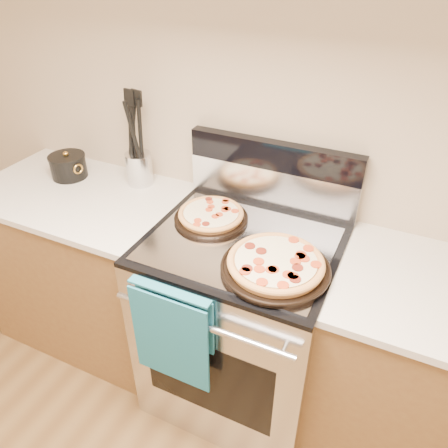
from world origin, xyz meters
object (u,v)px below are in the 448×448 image
at_px(pepperoni_pizza_back, 211,215).
at_px(range_body, 241,323).
at_px(saucepan, 69,167).
at_px(utensil_crock, 139,168).
at_px(pepperoni_pizza_front, 276,265).

bearing_deg(pepperoni_pizza_back, range_body, -21.25).
bearing_deg(saucepan, utensil_crock, 15.02).
xyz_separation_m(range_body, utensil_crock, (-0.66, 0.24, 0.54)).
xyz_separation_m(pepperoni_pizza_front, utensil_crock, (-0.84, 0.37, 0.04)).
relative_size(pepperoni_pizza_back, pepperoni_pizza_front, 0.79).
bearing_deg(pepperoni_pizza_back, utensil_crock, 160.33).
distance_m(pepperoni_pizza_front, saucepan, 1.23).
bearing_deg(utensil_crock, pepperoni_pizza_back, -19.67).
xyz_separation_m(pepperoni_pizza_back, utensil_crock, (-0.48, 0.17, 0.04)).
distance_m(pepperoni_pizza_back, utensil_crock, 0.51).
bearing_deg(pepperoni_pizza_front, saucepan, 167.17).
height_order(pepperoni_pizza_back, utensil_crock, utensil_crock).
relative_size(pepperoni_pizza_front, utensil_crock, 2.48).
relative_size(range_body, pepperoni_pizza_back, 2.92).
bearing_deg(utensil_crock, saucepan, -164.98).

